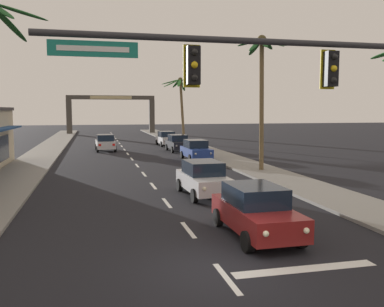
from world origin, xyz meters
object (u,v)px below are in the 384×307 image
(sedan_third_in_queue, at_px, (203,178))
(palm_right_second, at_px, (262,73))
(sedan_parked_far_kerb, at_px, (178,143))
(palm_right_farthest, at_px, (181,94))
(traffic_signal_mast, at_px, (332,87))
(sedan_oncoming_far, at_px, (105,143))
(sedan_lead_at_stop_bar, at_px, (256,210))
(sedan_parked_nearest_kerb, at_px, (166,138))
(town_gateway_arch, at_px, (111,109))
(sedan_parked_mid_kerb, at_px, (196,150))

(sedan_third_in_queue, xyz_separation_m, palm_right_second, (5.77, 6.67, 5.75))
(sedan_parked_far_kerb, bearing_deg, palm_right_farthest, 76.56)
(traffic_signal_mast, relative_size, palm_right_second, 1.25)
(traffic_signal_mast, height_order, sedan_parked_far_kerb, traffic_signal_mast)
(palm_right_second, bearing_deg, sedan_parked_far_kerb, 100.14)
(traffic_signal_mast, bearing_deg, sedan_oncoming_far, 98.69)
(sedan_lead_at_stop_bar, distance_m, sedan_oncoming_far, 30.78)
(traffic_signal_mast, bearing_deg, sedan_parked_far_kerb, 86.22)
(traffic_signal_mast, xyz_separation_m, palm_right_second, (4.72, 16.01, 1.84))
(sedan_parked_far_kerb, xyz_separation_m, palm_right_second, (2.67, -14.94, 5.75))
(sedan_oncoming_far, height_order, palm_right_farthest, palm_right_farthest)
(sedan_lead_at_stop_bar, xyz_separation_m, sedan_oncoming_far, (-4.01, 30.51, 0.00))
(traffic_signal_mast, height_order, sedan_parked_nearest_kerb, traffic_signal_mast)
(traffic_signal_mast, xyz_separation_m, sedan_third_in_queue, (-1.05, 9.34, -3.91))
(sedan_oncoming_far, distance_m, sedan_parked_nearest_kerb, 8.51)
(palm_right_farthest, bearing_deg, sedan_lead_at_stop_bar, -98.30)
(town_gateway_arch, bearing_deg, palm_right_farthest, -70.74)
(sedan_lead_at_stop_bar, height_order, sedan_parked_mid_kerb, same)
(traffic_signal_mast, relative_size, sedan_third_in_queue, 2.52)
(sedan_parked_far_kerb, distance_m, town_gateway_arch, 33.90)
(sedan_parked_nearest_kerb, distance_m, town_gateway_arch, 27.21)
(palm_right_second, bearing_deg, town_gateway_arch, 99.18)
(sedan_parked_nearest_kerb, relative_size, palm_right_second, 0.50)
(sedan_oncoming_far, distance_m, sedan_parked_far_kerb, 7.43)
(traffic_signal_mast, xyz_separation_m, sedan_lead_at_stop_bar, (-1.05, 2.61, -3.91))
(sedan_parked_mid_kerb, bearing_deg, palm_right_second, -70.42)
(sedan_parked_far_kerb, bearing_deg, town_gateway_arch, 98.74)
(sedan_parked_far_kerb, distance_m, palm_right_farthest, 12.55)
(sedan_lead_at_stop_bar, xyz_separation_m, sedan_parked_far_kerb, (3.10, 28.34, 0.00))
(sedan_lead_at_stop_bar, bearing_deg, sedan_parked_mid_kerb, 81.47)
(sedan_lead_at_stop_bar, relative_size, sedan_parked_far_kerb, 1.00)
(traffic_signal_mast, relative_size, palm_right_farthest, 1.37)
(sedan_oncoming_far, height_order, palm_right_second, palm_right_second)
(sedan_parked_far_kerb, relative_size, palm_right_farthest, 0.54)
(sedan_lead_at_stop_bar, relative_size, sedan_parked_mid_kerb, 1.00)
(sedan_parked_far_kerb, height_order, palm_right_second, palm_right_second)
(sedan_oncoming_far, relative_size, palm_right_farthest, 0.55)
(sedan_parked_nearest_kerb, relative_size, palm_right_farthest, 0.54)
(traffic_signal_mast, height_order, palm_right_farthest, palm_right_farthest)
(traffic_signal_mast, xyz_separation_m, sedan_parked_mid_kerb, (2.07, 23.46, -3.91))
(sedan_third_in_queue, bearing_deg, sedan_parked_mid_kerb, 77.54)
(palm_right_farthest, distance_m, town_gateway_arch, 23.63)
(sedan_oncoming_far, distance_m, town_gateway_arch, 31.41)
(traffic_signal_mast, height_order, sedan_third_in_queue, traffic_signal_mast)
(sedan_third_in_queue, xyz_separation_m, town_gateway_arch, (-2.03, 54.94, 3.50))
(traffic_signal_mast, xyz_separation_m, sedan_oncoming_far, (-5.06, 33.13, -3.91))
(sedan_third_in_queue, distance_m, sedan_parked_nearest_kerb, 28.62)
(sedan_parked_nearest_kerb, bearing_deg, palm_right_farthest, 58.20)
(sedan_third_in_queue, height_order, sedan_parked_mid_kerb, same)
(town_gateway_arch, bearing_deg, sedan_oncoming_far, -93.64)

